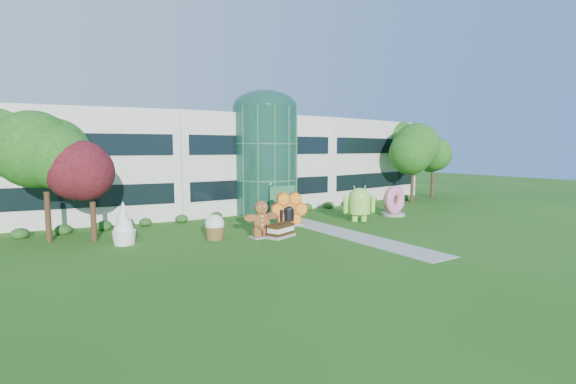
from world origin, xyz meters
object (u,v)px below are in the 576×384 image
android_green (359,202)px  android_black (288,213)px  donut (393,200)px  gingerbread (261,219)px

android_green → android_black: bearing=-173.9°
android_black → donut: (10.72, -1.03, 0.38)m
android_green → donut: 4.69m
android_green → donut: (4.64, 0.57, -0.26)m
donut → android_black: bearing=165.5°
android_green → donut: bearing=27.9°
android_black → donut: donut is taller
android_black → gingerbread: 4.91m
android_green → gingerbread: (-10.08, -1.24, -0.36)m
android_black → donut: bearing=-19.2°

